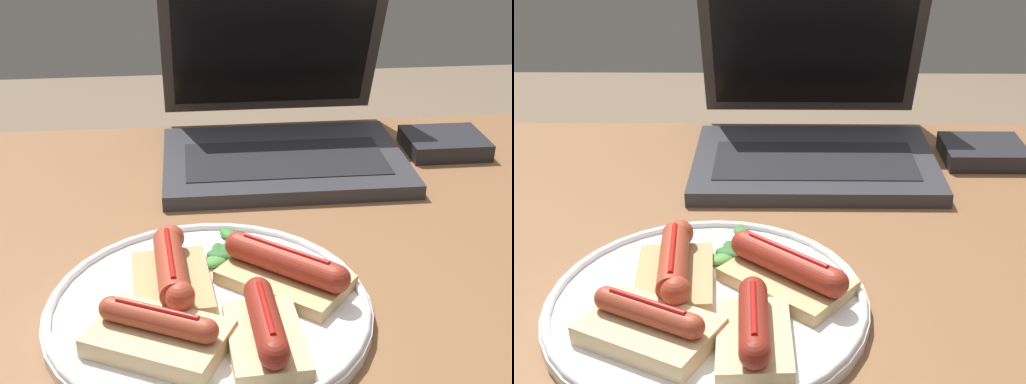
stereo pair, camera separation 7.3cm
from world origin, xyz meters
The scene contains 9 objects.
desk centered at (0.00, 0.00, 0.66)m, with size 1.33×0.67×0.73m.
laptop centered at (0.14, 0.22, 0.77)m, with size 0.31×0.29×0.21m.
plate centered at (0.03, -0.14, 0.74)m, with size 0.29×0.29×0.02m.
sausage_toast_left centered at (0.00, -0.11, 0.76)m, with size 0.08×0.13×0.04m.
sausage_toast_middle centered at (0.08, -0.20, 0.76)m, with size 0.07×0.11×0.04m.
sausage_toast_right centered at (0.10, -0.11, 0.76)m, with size 0.13×0.13×0.04m.
sausage_toast_extra centered at (-0.01, -0.19, 0.76)m, with size 0.13×0.11×0.04m.
salad_pile centered at (0.05, -0.05, 0.75)m, with size 0.07×0.08×0.01m.
external_drive centered at (0.37, 0.21, 0.75)m, with size 0.11×0.09×0.02m.
Camera 1 is at (0.02, -0.66, 1.12)m, focal length 50.00 mm.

